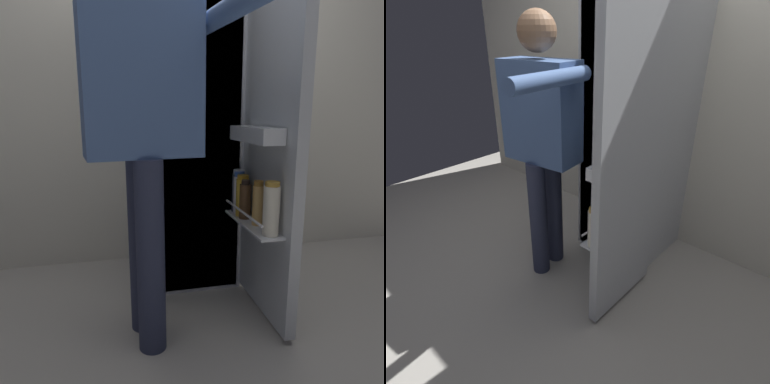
# 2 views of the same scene
# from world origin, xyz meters

# --- Properties ---
(ground_plane) EXTENTS (5.17, 5.17, 0.00)m
(ground_plane) POSITION_xyz_m (0.00, 0.00, 0.00)
(ground_plane) COLOR #B7B2A8
(kitchen_wall) EXTENTS (4.40, 0.10, 2.68)m
(kitchen_wall) POSITION_xyz_m (0.00, 0.88, 1.34)
(kitchen_wall) COLOR silver
(kitchen_wall) RESTS_ON ground_plane
(refrigerator) EXTENTS (0.65, 1.15, 1.81)m
(refrigerator) POSITION_xyz_m (0.03, 0.49, 0.90)
(refrigerator) COLOR silver
(refrigerator) RESTS_ON ground_plane
(person) EXTENTS (0.63, 0.75, 1.68)m
(person) POSITION_xyz_m (-0.27, -0.11, 1.02)
(person) COLOR #2D334C
(person) RESTS_ON ground_plane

